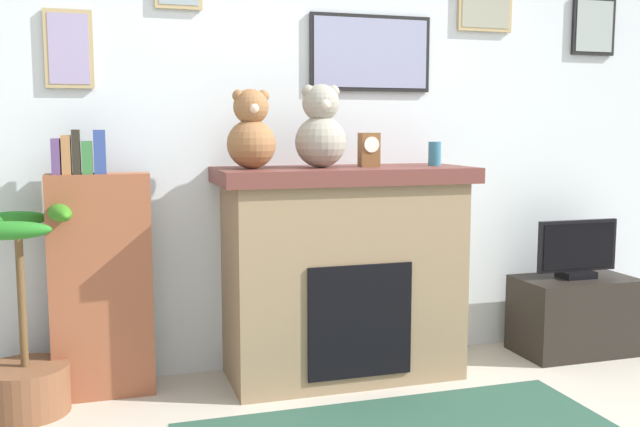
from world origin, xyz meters
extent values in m
cube|color=silver|center=(0.00, 2.00, 1.30)|extent=(5.20, 0.12, 2.60)
cube|color=black|center=(0.43, 1.93, 1.74)|extent=(0.71, 0.02, 0.42)
cube|color=#858AAC|center=(0.43, 1.91, 1.74)|extent=(0.67, 0.00, 0.38)
cube|color=tan|center=(1.14, 1.93, 2.07)|extent=(0.34, 0.02, 0.36)
cube|color=tan|center=(-1.16, 1.93, 1.71)|extent=(0.23, 0.02, 0.38)
cube|color=#998CB6|center=(-1.16, 1.91, 1.71)|extent=(0.19, 0.00, 0.34)
cube|color=black|center=(1.89, 1.93, 1.95)|extent=(0.30, 0.02, 0.35)
cube|color=#93A29D|center=(1.89, 1.91, 1.95)|extent=(0.26, 0.00, 0.31)
cube|color=#8E7555|center=(0.19, 1.67, 0.52)|extent=(1.21, 0.53, 1.04)
cube|color=brown|center=(0.19, 1.67, 1.08)|extent=(1.33, 0.59, 0.08)
cube|color=black|center=(0.19, 1.40, 0.37)|extent=(0.55, 0.02, 0.57)
cube|color=brown|center=(-1.04, 1.74, 0.55)|extent=(0.49, 0.16, 1.11)
cube|color=#583C6E|center=(-1.23, 1.74, 1.19)|extent=(0.04, 0.13, 0.17)
cube|color=#9F6B3F|center=(-1.18, 1.74, 1.20)|extent=(0.04, 0.13, 0.18)
cube|color=black|center=(-1.14, 1.74, 1.22)|extent=(0.04, 0.13, 0.21)
cube|color=#347239|center=(-1.09, 1.74, 1.19)|extent=(0.05, 0.13, 0.16)
cube|color=navy|center=(-1.03, 1.74, 1.21)|extent=(0.06, 0.13, 0.21)
cylinder|color=brown|center=(-1.40, 1.61, 0.11)|extent=(0.39, 0.39, 0.23)
cylinder|color=brown|center=(-1.40, 1.61, 0.56)|extent=(0.04, 0.04, 0.67)
ellipsoid|color=#33791B|center=(-1.22, 1.65, 0.94)|extent=(0.17, 0.37, 0.08)
ellipsoid|color=#22761F|center=(-1.45, 1.80, 0.89)|extent=(0.37, 0.20, 0.08)
ellipsoid|color=#22701F|center=(-1.42, 1.41, 0.89)|extent=(0.37, 0.13, 0.08)
cube|color=black|center=(1.63, 1.64, 0.23)|extent=(0.69, 0.40, 0.45)
cube|color=black|center=(1.63, 1.64, 0.47)|extent=(0.20, 0.14, 0.04)
cube|color=black|center=(1.63, 1.64, 0.64)|extent=(0.52, 0.03, 0.30)
cube|color=black|center=(1.63, 1.62, 0.64)|extent=(0.48, 0.00, 0.26)
cylinder|color=teal|center=(0.70, 1.65, 1.19)|extent=(0.07, 0.07, 0.13)
cube|color=brown|center=(0.32, 1.65, 1.21)|extent=(0.10, 0.07, 0.18)
cylinder|color=white|center=(0.32, 1.61, 1.24)|extent=(0.08, 0.01, 0.08)
sphere|color=#8E603A|center=(-0.30, 1.65, 1.25)|extent=(0.25, 0.25, 0.25)
sphere|color=#8E603A|center=(-0.30, 1.65, 1.43)|extent=(0.18, 0.18, 0.18)
sphere|color=#8E603A|center=(-0.37, 1.65, 1.49)|extent=(0.06, 0.06, 0.06)
sphere|color=#8E603A|center=(-0.24, 1.65, 1.49)|extent=(0.06, 0.06, 0.06)
sphere|color=beige|center=(-0.30, 1.58, 1.42)|extent=(0.05, 0.05, 0.05)
sphere|color=gray|center=(0.06, 1.65, 1.26)|extent=(0.26, 0.26, 0.26)
sphere|color=gray|center=(0.06, 1.65, 1.46)|extent=(0.19, 0.19, 0.19)
sphere|color=gray|center=(-0.01, 1.65, 1.51)|extent=(0.07, 0.07, 0.07)
sphere|color=gray|center=(0.12, 1.65, 1.51)|extent=(0.07, 0.07, 0.07)
sphere|color=beige|center=(0.06, 1.58, 1.45)|extent=(0.06, 0.06, 0.06)
camera|label=1|loc=(-1.03, -1.86, 1.33)|focal=40.12mm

